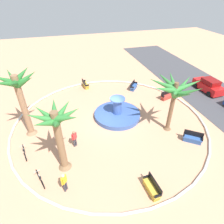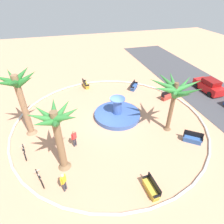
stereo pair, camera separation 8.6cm
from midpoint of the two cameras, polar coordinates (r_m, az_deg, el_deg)
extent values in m
plane|color=tan|center=(18.85, -0.58, -2.97)|extent=(80.00, 80.00, 0.00)
torus|color=silver|center=(18.79, -0.58, -2.73)|extent=(18.73, 18.73, 0.20)
cube|color=#424247|center=(25.55, 30.73, 2.65)|extent=(48.00, 8.00, 0.03)
cylinder|color=#38569E|center=(19.45, 1.74, -0.83)|extent=(4.73, 4.73, 0.45)
cylinder|color=teal|center=(19.47, 1.74, -0.92)|extent=(4.17, 4.17, 0.34)
cylinder|color=#38569E|center=(18.86, 1.79, 1.76)|extent=(0.85, 0.85, 1.64)
cylinder|color=#3D5FAD|center=(18.41, 1.84, 4.05)|extent=(1.51, 1.51, 0.12)
cylinder|color=#8E6B4C|center=(17.48, -25.13, 1.46)|extent=(0.52, 0.52, 5.74)
cone|color=#8E6B4C|center=(18.90, -23.21, -5.21)|extent=(0.99, 0.99, 0.50)
cone|color=#28702D|center=(15.62, -27.67, 7.67)|extent=(1.89, 0.56, 1.17)
cone|color=#28702D|center=(15.92, -24.98, 8.46)|extent=(1.43, 1.89, 1.35)
cone|color=#28702D|center=(16.43, -24.49, 9.40)|extent=(0.96, 1.94, 1.34)
cone|color=#28702D|center=(16.94, -25.55, 10.46)|extent=(1.91, 1.47, 1.05)
cone|color=#28702D|center=(17.14, -28.05, 9.39)|extent=(1.92, 1.32, 1.35)
cone|color=#28702D|center=(16.75, -29.93, 8.62)|extent=(0.98, 1.97, 1.20)
cone|color=#28702D|center=(16.05, -29.69, 7.60)|extent=(1.65, 1.80, 1.23)
cylinder|color=brown|center=(17.35, 17.81, 1.22)|extent=(0.37, 0.37, 4.84)
cone|color=brown|center=(18.57, 16.64, -4.38)|extent=(0.70, 0.70, 0.50)
cone|color=#337F38|center=(15.73, 20.70, 4.88)|extent=(2.31, 0.66, 1.63)
cone|color=#337F38|center=(16.33, 22.24, 5.55)|extent=(2.06, 1.95, 1.67)
cone|color=#337F38|center=(16.93, 22.34, 7.46)|extent=(0.73, 2.41, 1.24)
cone|color=#337F38|center=(17.26, 20.82, 7.52)|extent=(1.43, 2.33, 1.63)
cone|color=#337F38|center=(17.31, 18.09, 8.98)|extent=(2.44, 1.21, 1.23)
cone|color=#337F38|center=(17.02, 16.47, 9.05)|extent=(2.45, 1.07, 1.13)
cone|color=#337F38|center=(16.37, 15.22, 8.17)|extent=(1.86, 2.25, 1.16)
cone|color=#337F38|center=(15.69, 16.04, 6.54)|extent=(0.91, 2.43, 1.30)
cone|color=#337F38|center=(15.48, 18.56, 5.23)|extent=(2.19, 1.88, 1.48)
cylinder|color=brown|center=(13.44, -15.47, -8.83)|extent=(0.51, 0.51, 5.03)
cone|color=brown|center=(15.04, -14.12, -15.14)|extent=(0.97, 0.97, 0.50)
cone|color=#337F38|center=(11.55, -16.78, -3.68)|extent=(1.76, 0.59, 1.34)
cone|color=#337F38|center=(11.62, -13.85, -1.76)|extent=(1.52, 1.77, 1.03)
cone|color=#337F38|center=(12.08, -13.40, -0.78)|extent=(0.56, 1.78, 1.22)
cone|color=#337F38|center=(12.55, -14.68, 0.55)|extent=(1.68, 1.64, 1.19)
cone|color=#337F38|center=(12.73, -17.11, 1.16)|extent=(1.81, 0.61, 1.02)
cone|color=#337F38|center=(12.59, -19.65, -0.46)|extent=(1.60, 1.70, 1.23)
cone|color=#337F38|center=(12.24, -20.64, -1.64)|extent=(0.72, 1.83, 1.18)
cone|color=#337F38|center=(11.75, -19.64, -3.25)|extent=(1.61, 1.69, 1.25)
cube|color=#335BA8|center=(24.80, 6.86, 7.87)|extent=(1.55, 1.41, 0.12)
cube|color=black|center=(24.72, 6.44, 8.58)|extent=(1.28, 1.09, 0.50)
cube|color=#2B4E8F|center=(24.91, 6.82, 7.34)|extent=(1.43, 1.30, 0.39)
cube|color=black|center=(25.39, 7.41, 8.83)|extent=(0.35, 0.40, 0.24)
cube|color=black|center=(24.09, 6.32, 7.44)|extent=(0.35, 0.40, 0.24)
cube|color=gold|center=(13.46, 11.97, -21.58)|extent=(1.63, 0.61, 0.12)
cube|color=black|center=(13.29, 12.97, -20.53)|extent=(1.60, 0.19, 0.50)
cube|color=gold|center=(13.67, 11.84, -22.18)|extent=(1.50, 0.56, 0.39)
cube|color=black|center=(13.02, 13.84, -23.69)|extent=(0.11, 0.45, 0.24)
cube|color=black|center=(13.69, 10.41, -18.90)|extent=(0.11, 0.45, 0.24)
cube|color=#335BA8|center=(17.77, 23.50, -7.30)|extent=(1.38, 1.57, 0.12)
cube|color=black|center=(17.75, 23.74, -6.15)|extent=(1.05, 1.31, 0.50)
cube|color=#2B4E8F|center=(17.92, 23.31, -7.92)|extent=(1.27, 1.44, 0.39)
cube|color=black|center=(17.78, 25.97, -7.44)|extent=(0.40, 0.34, 0.24)
cube|color=black|center=(17.61, 21.21, -6.47)|extent=(0.40, 0.34, 0.24)
cube|color=gold|center=(25.35, -7.85, 8.41)|extent=(1.65, 0.69, 0.12)
cube|color=black|center=(25.18, -8.37, 8.93)|extent=(1.60, 0.28, 0.50)
cube|color=gold|center=(25.47, -7.81, 7.89)|extent=(1.52, 0.64, 0.39)
cube|color=black|center=(25.95, -8.35, 9.34)|extent=(0.13, 0.46, 0.24)
cube|color=black|center=(24.64, -7.38, 8.01)|extent=(0.13, 0.46, 0.24)
cube|color=#B73D33|center=(23.32, 16.57, 4.77)|extent=(0.96, 1.68, 0.12)
cube|color=black|center=(23.29, 16.31, 5.63)|extent=(0.56, 1.55, 0.50)
cube|color=#9C342B|center=(23.44, 16.47, 4.23)|extent=(0.88, 1.54, 0.39)
cube|color=black|center=(23.78, 17.84, 5.52)|extent=(0.45, 0.21, 0.24)
cube|color=black|center=(22.73, 15.35, 4.59)|extent=(0.45, 0.21, 0.24)
torus|color=black|center=(14.90, -21.59, -17.06)|extent=(0.70, 0.31, 0.72)
torus|color=black|center=(14.25, -20.28, -19.79)|extent=(0.70, 0.31, 0.72)
cylinder|color=#99999E|center=(14.39, -21.15, -17.82)|extent=(0.91, 0.38, 0.05)
cylinder|color=#99999E|center=(14.05, -20.81, -18.43)|extent=(0.04, 0.04, 0.30)
cube|color=black|center=(13.92, -20.96, -18.00)|extent=(0.22, 0.16, 0.06)
cylinder|color=#99999E|center=(14.59, -21.84, -16.28)|extent=(0.18, 0.42, 0.03)
torus|color=black|center=(17.16, -25.21, -9.93)|extent=(0.72, 0.22, 0.72)
torus|color=black|center=(16.42, -24.75, -12.16)|extent=(0.72, 0.22, 0.72)
cylinder|color=#99999E|center=(16.63, -25.19, -10.45)|extent=(0.94, 0.26, 0.05)
cylinder|color=#99999E|center=(16.27, -25.15, -10.86)|extent=(0.04, 0.04, 0.30)
cube|color=black|center=(16.16, -25.30, -10.43)|extent=(0.22, 0.14, 0.06)
cylinder|color=#99999E|center=(16.89, -25.50, -9.14)|extent=(0.13, 0.44, 0.03)
cylinder|color=#33333D|center=(13.63, -14.25, -21.26)|extent=(0.14, 0.14, 0.83)
cylinder|color=#33333D|center=(13.70, -13.79, -20.73)|extent=(0.14, 0.14, 0.83)
cube|color=yellow|center=(13.11, -14.46, -19.25)|extent=(0.39, 0.37, 0.56)
sphere|color=beige|center=(12.80, -14.73, -18.18)|extent=(0.22, 0.22, 0.22)
cylinder|color=yellow|center=(13.02, -15.05, -19.93)|extent=(0.09, 0.09, 0.53)
cylinder|color=yellow|center=(13.21, -13.88, -18.59)|extent=(0.09, 0.09, 0.53)
cylinder|color=#33333D|center=(16.72, -16.16, -8.53)|extent=(0.14, 0.14, 0.84)
cylinder|color=#33333D|center=(16.77, -15.61, -8.29)|extent=(0.14, 0.14, 0.84)
cube|color=white|center=(16.29, -16.27, -6.59)|extent=(0.32, 0.39, 0.56)
sphere|color=beige|center=(16.04, -16.50, -5.51)|extent=(0.22, 0.22, 0.22)
cylinder|color=white|center=(16.24, -16.97, -6.89)|extent=(0.09, 0.09, 0.53)
cylinder|color=white|center=(16.34, -15.57, -6.30)|extent=(0.09, 0.09, 0.53)
cylinder|color=#33333D|center=(16.28, -11.35, -9.16)|extent=(0.14, 0.14, 0.81)
cylinder|color=#33333D|center=(16.36, -10.86, -8.84)|extent=(0.14, 0.14, 0.81)
cube|color=red|center=(15.86, -11.37, -7.20)|extent=(0.35, 0.39, 0.56)
sphere|color=#9E7051|center=(15.61, -11.54, -6.11)|extent=(0.22, 0.22, 0.22)
cylinder|color=red|center=(15.77, -11.99, -7.59)|extent=(0.09, 0.09, 0.53)
cylinder|color=red|center=(15.96, -10.76, -6.82)|extent=(0.09, 0.09, 0.53)
cube|color=red|center=(27.03, 27.37, 6.87)|extent=(4.07, 1.86, 0.90)
cube|color=maroon|center=(26.63, 28.06, 8.05)|extent=(2.06, 1.53, 0.60)
cube|color=#333D47|center=(27.22, 26.78, 8.77)|extent=(0.35, 1.37, 0.51)
cylinder|color=black|center=(27.38, 24.22, 7.33)|extent=(0.65, 0.25, 0.64)
cylinder|color=black|center=(28.50, 26.84, 7.65)|extent=(0.65, 0.25, 0.64)
cylinder|color=black|center=(25.84, 27.58, 4.79)|extent=(0.65, 0.25, 0.64)
cylinder|color=black|center=(27.03, 30.19, 5.23)|extent=(0.65, 0.25, 0.64)
camera|label=1|loc=(0.04, -89.87, 0.09)|focal=30.03mm
camera|label=2|loc=(0.04, 90.13, -0.09)|focal=30.03mm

